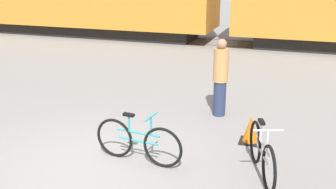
{
  "coord_description": "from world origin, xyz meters",
  "views": [
    {
      "loc": [
        3.24,
        -5.19,
        3.28
      ],
      "look_at": [
        1.11,
        1.12,
        1.1
      ],
      "focal_mm": 42.0,
      "sensor_mm": 36.0,
      "label": 1
    }
  ],
  "objects_px": {
    "bicycle_teal": "(138,142)",
    "bicycle_silver": "(262,153)",
    "person_in_tan": "(220,78)",
    "traffic_cone": "(251,130)"
  },
  "relations": [
    {
      "from": "bicycle_teal",
      "to": "traffic_cone",
      "type": "relative_size",
      "value": 3.04
    },
    {
      "from": "bicycle_silver",
      "to": "person_in_tan",
      "type": "relative_size",
      "value": 0.92
    },
    {
      "from": "bicycle_silver",
      "to": "person_in_tan",
      "type": "xyz_separation_m",
      "value": [
        -1.21,
        2.5,
        0.5
      ]
    },
    {
      "from": "bicycle_silver",
      "to": "traffic_cone",
      "type": "xyz_separation_m",
      "value": [
        -0.33,
        1.23,
        -0.14
      ]
    },
    {
      "from": "bicycle_silver",
      "to": "traffic_cone",
      "type": "distance_m",
      "value": 1.28
    },
    {
      "from": "person_in_tan",
      "to": "traffic_cone",
      "type": "xyz_separation_m",
      "value": [
        0.88,
        -1.27,
        -0.64
      ]
    },
    {
      "from": "traffic_cone",
      "to": "bicycle_silver",
      "type": "bearing_deg",
      "value": -75.11
    },
    {
      "from": "bicycle_teal",
      "to": "bicycle_silver",
      "type": "bearing_deg",
      "value": 5.69
    },
    {
      "from": "bicycle_silver",
      "to": "traffic_cone",
      "type": "relative_size",
      "value": 2.97
    },
    {
      "from": "person_in_tan",
      "to": "traffic_cone",
      "type": "height_order",
      "value": "person_in_tan"
    }
  ]
}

